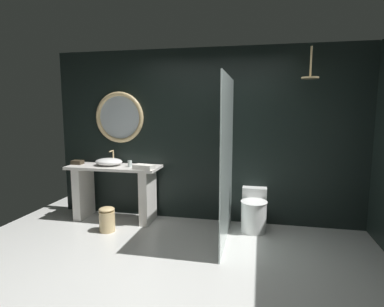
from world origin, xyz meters
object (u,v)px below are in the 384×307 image
object	(u,v)px
tumbler_cup	(130,164)
round_wall_mirror	(119,117)
rain_shower_head	(310,75)
vessel_sink	(109,162)
folded_hand_towel	(144,167)
toilet	(254,211)
waste_bin	(107,219)
tissue_box	(77,162)

from	to	relation	value
tumbler_cup	round_wall_mirror	xyz separation A→B (m)	(-0.28, 0.29, 0.68)
rain_shower_head	vessel_sink	bearing A→B (deg)	179.23
vessel_sink	rain_shower_head	xyz separation A→B (m)	(2.87, -0.04, 1.24)
tumbler_cup	folded_hand_towel	world-z (taller)	tumbler_cup
round_wall_mirror	vessel_sink	bearing A→B (deg)	-112.14
round_wall_mirror	toilet	world-z (taller)	round_wall_mirror
rain_shower_head	waste_bin	world-z (taller)	rain_shower_head
round_wall_mirror	waste_bin	distance (m)	1.58
rain_shower_head	toilet	world-z (taller)	rain_shower_head
vessel_sink	tumbler_cup	xyz separation A→B (m)	(0.37, -0.06, -0.01)
toilet	tissue_box	bearing A→B (deg)	-179.79
folded_hand_towel	tissue_box	bearing A→B (deg)	171.53
tumbler_cup	waste_bin	xyz separation A→B (m)	(-0.18, -0.44, -0.72)
tumbler_cup	toilet	bearing A→B (deg)	1.93
vessel_sink	tissue_box	size ratio (longest dim) A/B	2.59
tumbler_cup	toilet	world-z (taller)	tumbler_cup
vessel_sink	tumbler_cup	size ratio (longest dim) A/B	4.29
tumbler_cup	tissue_box	xyz separation A→B (m)	(-0.90, 0.05, -0.02)
tissue_box	folded_hand_towel	world-z (taller)	folded_hand_towel
round_wall_mirror	waste_bin	size ratio (longest dim) A/B	2.27
rain_shower_head	folded_hand_towel	size ratio (longest dim) A/B	1.38
waste_bin	folded_hand_towel	bearing A→B (deg)	35.85
round_wall_mirror	rain_shower_head	bearing A→B (deg)	-5.49
rain_shower_head	waste_bin	distance (m)	3.35
vessel_sink	round_wall_mirror	world-z (taller)	round_wall_mirror
tissue_box	round_wall_mirror	bearing A→B (deg)	20.76
round_wall_mirror	toilet	bearing A→B (deg)	-6.11
folded_hand_towel	rain_shower_head	bearing A→B (deg)	3.67
tumbler_cup	waste_bin	bearing A→B (deg)	-111.70
toilet	waste_bin	size ratio (longest dim) A/B	1.62
vessel_sink	folded_hand_towel	world-z (taller)	vessel_sink
toilet	round_wall_mirror	bearing A→B (deg)	173.89
round_wall_mirror	rain_shower_head	size ratio (longest dim) A/B	1.99
rain_shower_head	folded_hand_towel	distance (m)	2.57
vessel_sink	round_wall_mirror	xyz separation A→B (m)	(0.09, 0.23, 0.67)
tissue_box	toilet	distance (m)	2.81
tissue_box	round_wall_mirror	distance (m)	0.97
round_wall_mirror	folded_hand_towel	distance (m)	0.97
rain_shower_head	tissue_box	bearing A→B (deg)	179.48
vessel_sink	tumbler_cup	distance (m)	0.38
tumbler_cup	tissue_box	bearing A→B (deg)	176.71
vessel_sink	waste_bin	bearing A→B (deg)	-68.69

